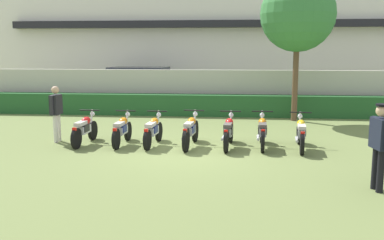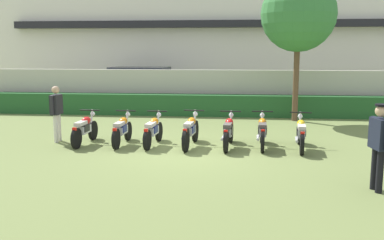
{
  "view_description": "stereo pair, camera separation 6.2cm",
  "coord_description": "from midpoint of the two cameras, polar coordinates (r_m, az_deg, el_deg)",
  "views": [
    {
      "loc": [
        1.2,
        -11.16,
        2.67
      ],
      "look_at": [
        0.0,
        0.93,
        0.7
      ],
      "focal_mm": 40.16,
      "sensor_mm": 36.0,
      "label": 1
    },
    {
      "loc": [
        1.26,
        -11.16,
        2.67
      ],
      "look_at": [
        0.0,
        0.93,
        0.7
      ],
      "focal_mm": 40.16,
      "sensor_mm": 36.0,
      "label": 2
    }
  ],
  "objects": [
    {
      "name": "ground",
      "position": [
        11.54,
        -0.32,
        -4.18
      ],
      "size": [
        60.0,
        60.0,
        0.0
      ],
      "primitive_type": "plane",
      "color": "olive"
    },
    {
      "name": "building",
      "position": [
        25.7,
        3.28,
        11.72
      ],
      "size": [
        25.14,
        6.5,
        7.61
      ],
      "color": "silver",
      "rests_on": "ground"
    },
    {
      "name": "compound_wall",
      "position": [
        18.42,
        2.11,
        3.78
      ],
      "size": [
        23.88,
        0.3,
        1.86
      ],
      "primitive_type": "cube",
      "color": "#BCB7A8",
      "rests_on": "ground"
    },
    {
      "name": "hedge_row",
      "position": [
        17.78,
        1.94,
        1.98
      ],
      "size": [
        19.11,
        0.7,
        0.87
      ],
      "primitive_type": "cube",
      "color": "#235628",
      "rests_on": "ground"
    },
    {
      "name": "parked_car",
      "position": [
        21.04,
        -6.44,
        4.42
      ],
      "size": [
        4.66,
        2.45,
        1.89
      ],
      "rotation": [
        0.0,
        0.0,
        -0.1
      ],
      "color": "#9EA3A8",
      "rests_on": "ground"
    },
    {
      "name": "tree_near_inspector",
      "position": [
        16.87,
        14.06,
        13.43
      ],
      "size": [
        2.79,
        2.79,
        5.4
      ],
      "color": "brown",
      "rests_on": "ground"
    },
    {
      "name": "motorcycle_in_row_0",
      "position": [
        12.71,
        -13.93,
        -1.18
      ],
      "size": [
        0.6,
        1.81,
        0.95
      ],
      "rotation": [
        0.0,
        0.0,
        1.53
      ],
      "color": "black",
      "rests_on": "ground"
    },
    {
      "name": "motorcycle_in_row_1",
      "position": [
        12.43,
        -9.14,
        -1.27
      ],
      "size": [
        0.6,
        1.77,
        0.94
      ],
      "rotation": [
        0.0,
        0.0,
        1.55
      ],
      "color": "black",
      "rests_on": "ground"
    },
    {
      "name": "motorcycle_in_row_2",
      "position": [
        12.22,
        -5.04,
        -1.37
      ],
      "size": [
        0.6,
        1.81,
        0.94
      ],
      "rotation": [
        0.0,
        0.0,
        1.49
      ],
      "color": "black",
      "rests_on": "ground"
    },
    {
      "name": "motorcycle_in_row_3",
      "position": [
        12.03,
        -0.04,
        -1.4
      ],
      "size": [
        0.6,
        1.98,
        0.97
      ],
      "rotation": [
        0.0,
        0.0,
        1.48
      ],
      "color": "black",
      "rests_on": "ground"
    },
    {
      "name": "motorcycle_in_row_4",
      "position": [
        11.97,
        5.03,
        -1.52
      ],
      "size": [
        0.6,
        1.94,
        0.97
      ],
      "rotation": [
        0.0,
        0.0,
        1.49
      ],
      "color": "black",
      "rests_on": "ground"
    },
    {
      "name": "motorcycle_in_row_5",
      "position": [
        12.07,
        9.45,
        -1.51
      ],
      "size": [
        0.6,
        1.84,
        0.97
      ],
      "rotation": [
        0.0,
        0.0,
        1.53
      ],
      "color": "black",
      "rests_on": "ground"
    },
    {
      "name": "motorcycle_in_row_6",
      "position": [
        12.07,
        14.4,
        -1.7
      ],
      "size": [
        0.6,
        1.95,
        0.96
      ],
      "rotation": [
        0.0,
        0.0,
        1.48
      ],
      "color": "black",
      "rests_on": "ground"
    },
    {
      "name": "inspector_person",
      "position": [
        13.21,
        -17.44,
        1.39
      ],
      "size": [
        0.22,
        0.67,
        1.65
      ],
      "color": "silver",
      "rests_on": "ground"
    },
    {
      "name": "officer_0",
      "position": [
        8.87,
        23.79,
        -2.46
      ],
      "size": [
        0.29,
        0.67,
        1.69
      ],
      "rotation": [
        0.0,
        0.0,
        3.29
      ],
      "color": "black",
      "rests_on": "ground"
    }
  ]
}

